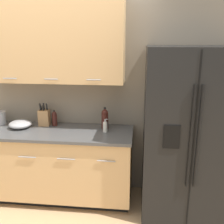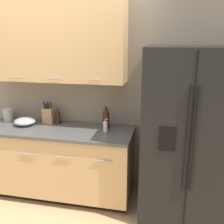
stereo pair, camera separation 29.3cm
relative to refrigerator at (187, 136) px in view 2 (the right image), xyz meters
The scene contains 9 objects.
wall_back 1.72m from the refrigerator, 167.57° to the left, with size 10.00×0.39×2.60m.
counter_unit 1.61m from the refrigerator, behind, with size 1.87×0.64×0.90m.
refrigerator is the anchor object (origin of this frame).
knife_block 1.74m from the refrigerator, behind, with size 0.13×0.09×0.29m.
wine_bottle 0.97m from the refrigerator, 168.31° to the left, with size 0.08×0.08×0.27m.
soap_dispenser 0.93m from the refrigerator, behind, with size 0.06×0.05×0.16m.
oil_bottle 1.61m from the refrigerator, behind, with size 0.06×0.06×0.20m.
steel_canister 2.31m from the refrigerator, behind, with size 0.13×0.13×0.18m.
mixing_bowl 1.99m from the refrigerator, behind, with size 0.27×0.27×0.09m.
Camera 2 is at (1.38, -2.10, 1.96)m, focal length 42.00 mm.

